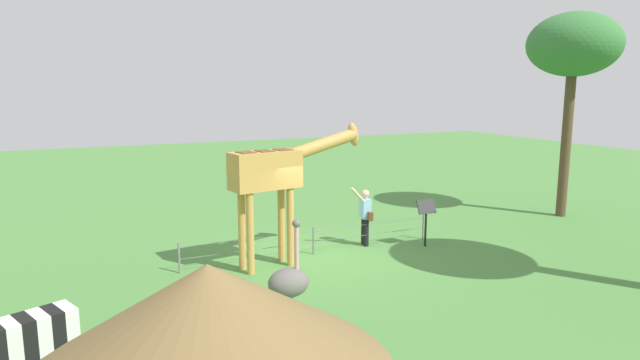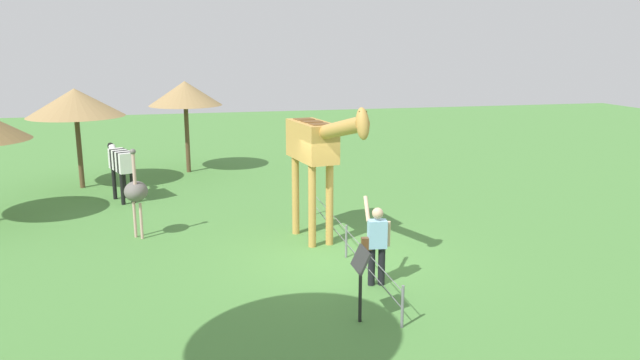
# 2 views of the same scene
# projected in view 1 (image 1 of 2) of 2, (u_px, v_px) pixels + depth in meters

# --- Properties ---
(ground_plane) EXTENTS (60.00, 60.00, 0.00)m
(ground_plane) POSITION_uv_depth(u_px,v_px,m) (316.00, 256.00, 14.12)
(ground_plane) COLOR #4C843D
(giraffe) EXTENTS (3.73, 1.09, 3.49)m
(giraffe) POSITION_uv_depth(u_px,v_px,m) (276.00, 175.00, 13.02)
(giraffe) COLOR #C69347
(giraffe) RESTS_ON ground_plane
(visitor) EXTENTS (0.67, 0.59, 1.71)m
(visitor) POSITION_uv_depth(u_px,v_px,m) (365.00, 214.00, 14.91)
(visitor) COLOR black
(visitor) RESTS_ON ground_plane
(zebra) EXTENTS (1.79, 0.96, 1.66)m
(zebra) POSITION_uv_depth(u_px,v_px,m) (20.00, 348.00, 6.72)
(zebra) COLOR black
(zebra) RESTS_ON ground_plane
(ostrich) EXTENTS (0.70, 0.56, 2.25)m
(ostrich) POSITION_uv_depth(u_px,v_px,m) (289.00, 283.00, 8.92)
(ostrich) COLOR #CC9E93
(ostrich) RESTS_ON ground_plane
(shade_hut_near) EXTENTS (2.90, 2.90, 3.11)m
(shade_hut_near) POSITION_uv_depth(u_px,v_px,m) (209.00, 322.00, 4.04)
(shade_hut_near) COLOR brown
(shade_hut_near) RESTS_ON ground_plane
(tree_northeast) EXTENTS (2.97, 2.97, 6.79)m
(tree_northeast) POSITION_uv_depth(u_px,v_px,m) (574.00, 47.00, 17.52)
(tree_northeast) COLOR brown
(tree_northeast) RESTS_ON ground_plane
(info_sign) EXTENTS (0.56, 0.21, 1.32)m
(info_sign) POSITION_uv_depth(u_px,v_px,m) (426.00, 213.00, 14.82)
(info_sign) COLOR black
(info_sign) RESTS_ON ground_plane
(wire_fence) EXTENTS (7.05, 0.05, 0.75)m
(wire_fence) POSITION_uv_depth(u_px,v_px,m) (314.00, 239.00, 14.19)
(wire_fence) COLOR slate
(wire_fence) RESTS_ON ground_plane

